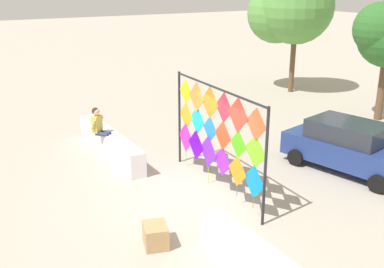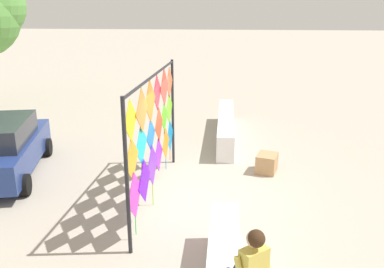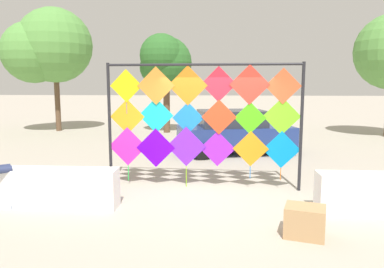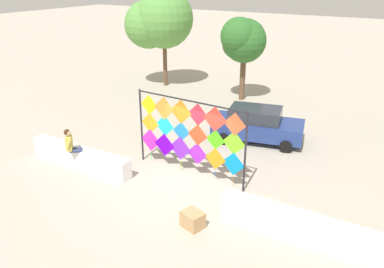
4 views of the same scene
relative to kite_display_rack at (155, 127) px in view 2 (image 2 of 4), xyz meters
name	(u,v)px [view 2 (image 2 of 4)]	position (x,y,z in m)	size (l,w,h in m)	color
ground	(206,193)	(0.32, -1.10, -1.69)	(120.00, 120.00, 0.00)	#ADA393
plaza_ledge_right	(226,127)	(4.45, -1.53, -1.31)	(4.53, 0.49, 0.76)	white
kite_display_rack	(155,127)	(0.00, 0.00, 0.00)	(4.39, 0.29, 2.84)	#232328
parked_car	(1,148)	(0.94, 4.09, -0.95)	(4.05, 2.45, 1.47)	navy
cardboard_box_large	(267,163)	(1.72, -2.61, -1.45)	(0.61, 0.49, 0.48)	tan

